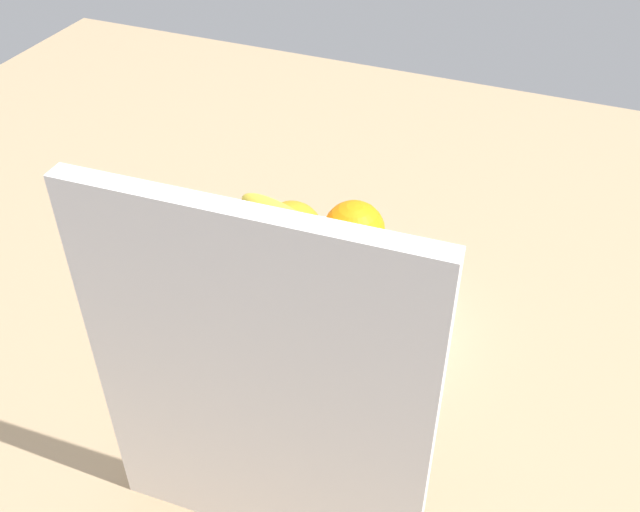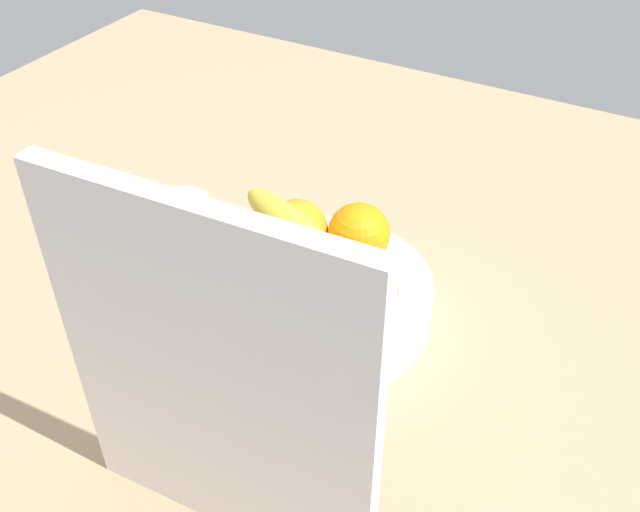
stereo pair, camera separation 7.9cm
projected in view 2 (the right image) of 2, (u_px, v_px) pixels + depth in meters
ground_plane at (341, 320)px, 92.00cm from camera, size 180.00×140.00×3.00cm
fruit_bowl at (320, 299)px, 88.83cm from camera, size 27.15×27.15×5.35cm
orange_front_left at (358, 233)px, 88.35cm from camera, size 7.66×7.66×7.66cm
orange_front_right at (297, 230)px, 88.88cm from camera, size 7.66×7.66×7.66cm
orange_center at (272, 261)px, 84.27cm from camera, size 7.66×7.66×7.66cm
orange_back_left at (292, 299)px, 79.06cm from camera, size 7.66×7.66×7.66cm
orange_back_right at (364, 287)px, 80.64cm from camera, size 7.66×7.66×7.66cm
banana_bunch at (293, 251)px, 83.28cm from camera, size 17.10×17.24×10.60cm
cutting_board at (214, 391)px, 57.52cm from camera, size 28.05×3.07×36.00cm
jar_lid at (183, 204)px, 108.26cm from camera, size 7.70×7.70×1.38cm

